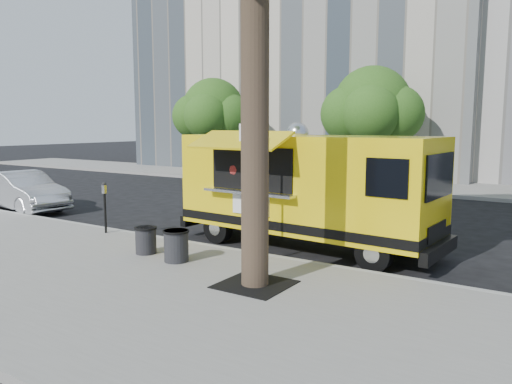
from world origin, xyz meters
The scene contains 13 objects.
ground centered at (0.00, 0.00, 0.00)m, with size 120.00×120.00×0.00m, color black.
sidewalk centered at (0.00, -4.00, 0.07)m, with size 60.00×6.00×0.15m, color gray.
curb centered at (0.00, -0.93, 0.07)m, with size 60.00×0.14×0.16m, color #999993.
far_sidewalk centered at (0.00, 13.50, 0.07)m, with size 60.00×5.00×0.15m, color gray.
tree_well centered at (2.60, -2.80, 0.15)m, with size 1.20×1.20×0.02m, color black.
far_tree_a centered at (-10.00, 12.30, 3.78)m, with size 3.42×3.42×5.36m.
far_tree_b centered at (-1.00, 12.70, 3.83)m, with size 3.60×3.60×5.50m.
sign_post centered at (1.55, -1.55, 1.85)m, with size 0.28×0.06×3.00m.
parking_meter centered at (-3.00, -1.35, 0.98)m, with size 0.11×0.11×1.33m.
food_truck centered at (1.81, 0.57, 1.50)m, with size 6.62×3.20×3.20m.
sedan centered at (-8.79, 0.00, 0.68)m, with size 1.43×4.10×1.35m, color silver.
trash_bin_left centered at (0.40, -2.40, 0.50)m, with size 0.55×0.55×0.65m.
trash_bin_right centered at (-0.59, -2.29, 0.46)m, with size 0.49×0.49×0.59m.
Camera 1 is at (7.25, -9.93, 2.96)m, focal length 35.00 mm.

